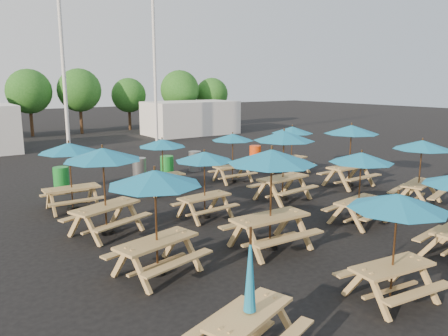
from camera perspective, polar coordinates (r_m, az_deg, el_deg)
ground at (r=14.81m, az=3.34°, el=-5.11°), size 120.00×120.00×0.00m
picnic_unit_0 at (r=6.99m, az=3.38°, el=-17.16°), size 1.98×1.85×2.07m
picnic_unit_1 at (r=9.34m, az=-9.01°, el=-2.10°), size 2.45×2.45×2.36m
picnic_unit_2 at (r=12.19m, az=-15.54°, el=1.07°), size 2.68×2.68×2.44m
picnic_unit_3 at (r=14.95m, az=-19.58°, el=1.99°), size 1.98×1.98×2.24m
picnic_unit_4 at (r=8.78m, az=21.69°, el=-4.90°), size 2.06×2.06×2.15m
picnic_unit_5 at (r=10.72m, az=6.23°, el=0.67°), size 2.27×2.27×2.57m
picnic_unit_6 at (r=13.26m, az=-2.58°, el=0.99°), size 1.95×1.95×2.10m
picnic_unit_7 at (r=16.49m, az=-8.07°, el=2.82°), size 1.83×1.83×2.07m
picnic_unit_9 at (r=13.30m, az=17.48°, el=0.76°), size 2.10×2.10×2.17m
picnic_unit_10 at (r=15.40m, az=7.83°, el=3.62°), size 2.36×2.36×2.50m
picnic_unit_11 at (r=18.16m, az=1.14°, el=3.67°), size 1.86×1.86×2.05m
picnic_unit_13 at (r=16.24m, az=24.43°, el=2.30°), size 2.36×2.36×2.24m
picnic_unit_14 at (r=18.03m, az=16.28°, el=4.37°), size 2.19×2.19×2.50m
picnic_unit_15 at (r=20.04m, az=8.90°, el=4.56°), size 2.24×2.24×2.18m
waste_bin_0 at (r=17.93m, az=-20.48°, el=-1.36°), size 0.58×0.58×0.94m
waste_bin_1 at (r=19.12m, az=-10.99°, el=-0.10°), size 0.58×0.58×0.94m
waste_bin_2 at (r=19.43m, az=-7.45°, el=0.20°), size 0.58×0.58×0.94m
waste_bin_3 at (r=20.59m, az=-3.82°, el=0.90°), size 0.58×0.58×0.94m
waste_bin_4 at (r=22.41m, az=4.09°, el=1.74°), size 0.58×0.58×0.94m
mast_0 at (r=26.10m, az=-20.41°, el=14.61°), size 0.20×0.20×12.00m
mast_1 at (r=30.28m, az=-9.09°, el=14.61°), size 0.20×0.20×12.00m
event_tent_1 at (r=35.12m, az=-4.38°, el=6.56°), size 7.00×4.00×2.60m
tree_3 at (r=36.54m, az=-24.13°, el=9.11°), size 3.36×3.36×5.09m
tree_4 at (r=36.98m, az=-18.38°, el=9.61°), size 3.41×3.41×5.17m
tree_5 at (r=38.85m, az=-12.33°, el=9.26°), size 2.94×2.94×4.45m
tree_6 at (r=39.00m, az=-5.81°, el=10.13°), size 3.38×3.38×5.13m
tree_7 at (r=40.80m, az=-1.60°, el=9.62°), size 2.95×2.95×4.48m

